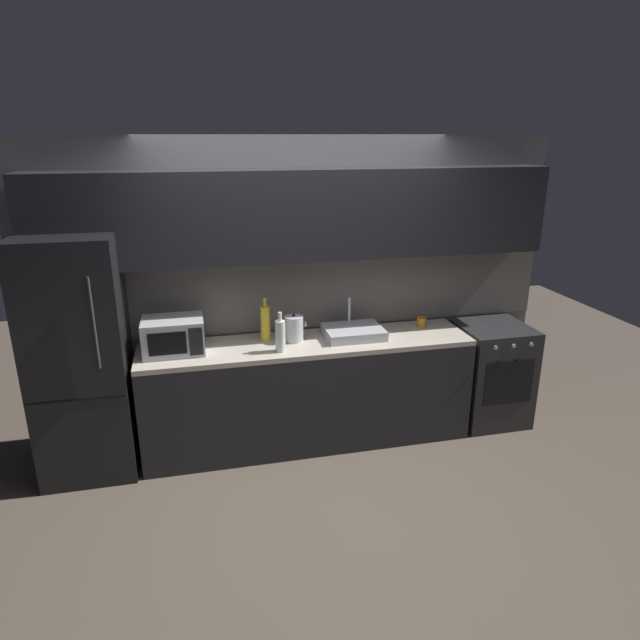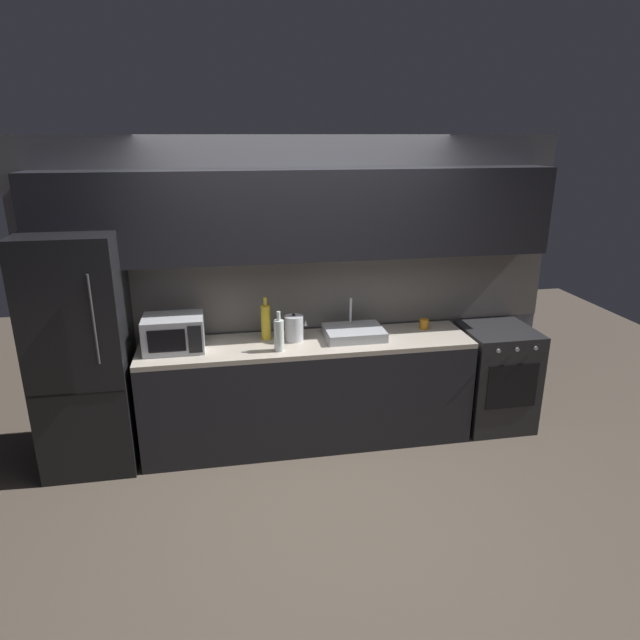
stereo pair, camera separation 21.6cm
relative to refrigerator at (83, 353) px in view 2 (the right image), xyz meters
name	(u,v)px [view 2 (the right image)]	position (x,y,z in m)	size (l,w,h in m)	color
ground_plane	(328,503)	(1.73, -0.90, -0.92)	(10.00, 10.00, 0.00)	#4C4238
back_wall	(301,256)	(1.73, 0.30, 0.63)	(4.43, 0.44, 2.50)	slate
counter_run	(308,392)	(1.73, 0.00, -0.47)	(2.69, 0.60, 0.90)	black
refrigerator	(83,353)	(0.00, 0.00, 0.00)	(0.68, 0.69, 1.85)	black
oven_range	(495,377)	(3.41, 0.00, -0.47)	(0.60, 0.62, 0.90)	#232326
microwave	(174,333)	(0.68, 0.02, 0.11)	(0.46, 0.35, 0.27)	#A8AAAF
sink_basin	(354,333)	(2.12, 0.03, 0.02)	(0.48, 0.38, 0.30)	#ADAFB5
kettle	(294,328)	(1.63, 0.05, 0.08)	(0.19, 0.15, 0.23)	#B7BABF
wine_bottle_clear	(279,335)	(1.48, -0.16, 0.11)	(0.08, 0.08, 0.32)	silver
wine_bottle_yellow	(266,322)	(1.40, 0.12, 0.13)	(0.08, 0.08, 0.35)	gold
mug_amber	(424,324)	(2.77, 0.13, 0.02)	(0.08, 0.08, 0.09)	#B27019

